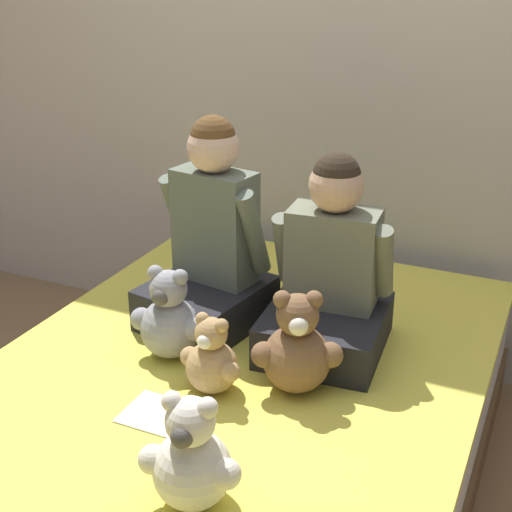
% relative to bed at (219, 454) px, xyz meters
% --- Properties ---
extents(wall_behind_bed, '(8.00, 0.06, 2.50)m').
position_rel_bed_xyz_m(wall_behind_bed, '(0.00, 1.13, 1.02)').
color(wall_behind_bed, beige).
rests_on(wall_behind_bed, ground_plane).
extents(bed, '(1.35, 2.03, 0.46)m').
position_rel_bed_xyz_m(bed, '(0.00, 0.00, 0.00)').
color(bed, brown).
rests_on(bed, ground_plane).
extents(child_on_left, '(0.37, 0.40, 0.65)m').
position_rel_bed_xyz_m(child_on_left, '(-0.19, 0.33, 0.48)').
color(child_on_left, black).
rests_on(child_on_left, bed).
extents(child_on_right, '(0.36, 0.40, 0.58)m').
position_rel_bed_xyz_m(child_on_right, '(0.20, 0.33, 0.45)').
color(child_on_right, black).
rests_on(child_on_right, bed).
extents(teddy_bear_held_by_left_child, '(0.23, 0.17, 0.28)m').
position_rel_bed_xyz_m(teddy_bear_held_by_left_child, '(-0.19, 0.08, 0.35)').
color(teddy_bear_held_by_left_child, '#939399').
rests_on(teddy_bear_held_by_left_child, bed).
extents(teddy_bear_held_by_right_child, '(0.23, 0.18, 0.29)m').
position_rel_bed_xyz_m(teddy_bear_held_by_right_child, '(0.20, 0.07, 0.35)').
color(teddy_bear_held_by_right_child, brown).
rests_on(teddy_bear_held_by_right_child, bed).
extents(teddy_bear_between_children, '(0.18, 0.14, 0.22)m').
position_rel_bed_xyz_m(teddy_bear_between_children, '(0.00, -0.03, 0.33)').
color(teddy_bear_between_children, tan).
rests_on(teddy_bear_between_children, bed).
extents(teddy_bear_at_foot_of_bed, '(0.22, 0.17, 0.27)m').
position_rel_bed_xyz_m(teddy_bear_at_foot_of_bed, '(0.16, -0.42, 0.35)').
color(teddy_bear_at_foot_of_bed, silver).
rests_on(teddy_bear_at_foot_of_bed, bed).
extents(sign_card, '(0.21, 0.15, 0.00)m').
position_rel_bed_xyz_m(sign_card, '(-0.06, -0.18, 0.24)').
color(sign_card, white).
rests_on(sign_card, bed).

